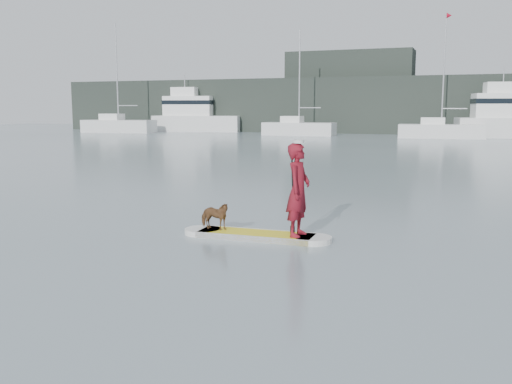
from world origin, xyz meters
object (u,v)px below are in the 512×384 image
(sailboat_a, at_px, (118,125))
(sailboat_d, at_px, (440,129))
(sailboat_c, at_px, (298,128))
(motor_yacht_b, at_px, (194,115))
(dog, at_px, (215,216))
(paddler, at_px, (298,190))
(paddleboard, at_px, (256,235))

(sailboat_a, xyz_separation_m, sailboat_d, (34.34, 0.39, -0.04))
(sailboat_c, xyz_separation_m, motor_yacht_b, (-14.13, 4.89, 1.13))
(dog, height_order, sailboat_c, sailboat_c)
(paddler, height_order, sailboat_d, sailboat_d)
(dog, relative_size, sailboat_a, 0.06)
(paddler, height_order, dog, paddler)
(sailboat_a, relative_size, sailboat_d, 1.07)
(sailboat_d, xyz_separation_m, motor_yacht_b, (-27.72, 5.24, 1.10))
(paddler, relative_size, motor_yacht_b, 0.18)
(paddleboard, relative_size, motor_yacht_b, 0.31)
(paddleboard, relative_size, dog, 4.54)
(sailboat_a, distance_m, sailboat_d, 34.34)
(paddler, relative_size, sailboat_c, 0.19)
(motor_yacht_b, bearing_deg, dog, -72.43)
(paddler, relative_size, dog, 2.66)
(paddleboard, distance_m, sailboat_d, 43.58)
(dog, bearing_deg, paddleboard, -85.05)
(paddler, relative_size, sailboat_a, 0.16)
(paddler, bearing_deg, sailboat_a, 40.95)
(sailboat_a, bearing_deg, paddleboard, -57.38)
(paddleboard, height_order, dog, dog)
(dog, distance_m, motor_yacht_b, 55.03)
(dog, xyz_separation_m, sailboat_c, (-11.21, 43.93, 0.33))
(dog, xyz_separation_m, sailboat_d, (2.38, 43.59, 0.37))
(paddleboard, relative_size, paddler, 1.70)
(sailboat_a, relative_size, sailboat_c, 1.15)
(sailboat_d, bearing_deg, dog, -96.93)
(dog, bearing_deg, sailboat_c, 17.28)
(paddleboard, bearing_deg, sailboat_a, 125.35)
(dog, relative_size, motor_yacht_b, 0.07)
(paddleboard, distance_m, paddler, 1.38)
(motor_yacht_b, bearing_deg, sailboat_a, -149.49)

